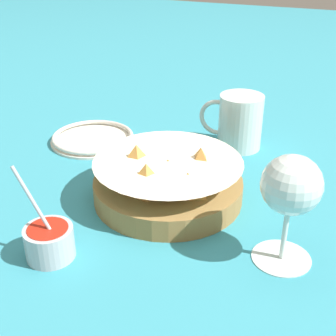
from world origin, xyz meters
TOP-DOWN VIEW (x-y plane):
  - ground_plane at (0.00, 0.00)m, footprint 4.00×4.00m
  - food_basket at (0.04, -0.01)m, footprint 0.24×0.24m
  - sauce_cup at (0.13, 0.18)m, footprint 0.08×0.07m
  - wine_glass at (-0.16, 0.07)m, footprint 0.08×0.08m
  - beer_mug at (-0.02, -0.25)m, footprint 0.13×0.09m
  - side_plate at (0.26, -0.16)m, footprint 0.17×0.17m

SIDE VIEW (x-z plane):
  - ground_plane at x=0.00m, z-range 0.00..0.00m
  - side_plate at x=0.26m, z-range 0.00..0.01m
  - sauce_cup at x=0.13m, z-range -0.04..0.09m
  - food_basket at x=0.04m, z-range -0.01..0.08m
  - beer_mug at x=-0.02m, z-range 0.00..0.10m
  - wine_glass at x=-0.16m, z-range 0.03..0.18m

